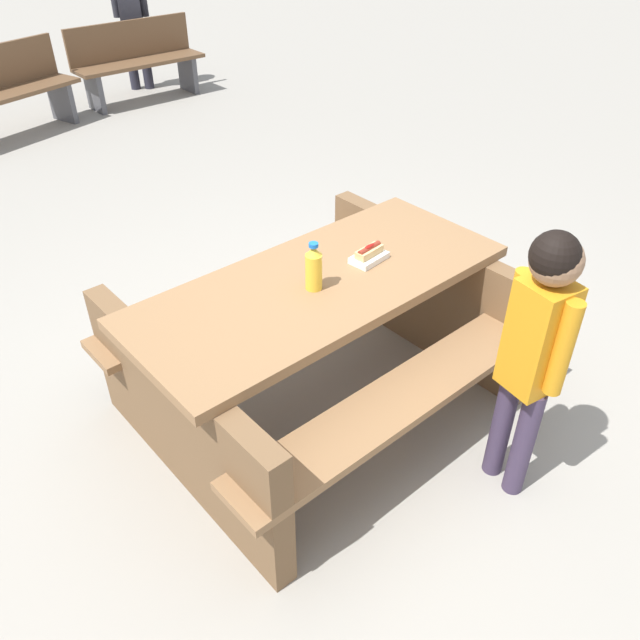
{
  "coord_description": "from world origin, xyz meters",
  "views": [
    {
      "loc": [
        -2.0,
        -1.38,
        2.28
      ],
      "look_at": [
        0.0,
        0.0,
        0.52
      ],
      "focal_mm": 35.43,
      "sensor_mm": 36.0,
      "label": 1
    }
  ],
  "objects_px": {
    "child_in_coat": "(537,338)",
    "picnic_table": "(320,333)",
    "hotdog_tray": "(369,255)",
    "park_bench_mid": "(2,91)",
    "soda_bottle": "(314,268)",
    "park_bench_near": "(137,60)"
  },
  "relations": [
    {
      "from": "soda_bottle",
      "to": "park_bench_near",
      "type": "relative_size",
      "value": 0.15
    },
    {
      "from": "soda_bottle",
      "to": "park_bench_near",
      "type": "xyz_separation_m",
      "value": [
        3.17,
        4.71,
        -0.4
      ]
    },
    {
      "from": "hotdog_tray",
      "to": "park_bench_mid",
      "type": "relative_size",
      "value": 0.13
    },
    {
      "from": "soda_bottle",
      "to": "child_in_coat",
      "type": "distance_m",
      "value": 0.97
    },
    {
      "from": "picnic_table",
      "to": "soda_bottle",
      "type": "bearing_deg",
      "value": -167.64
    },
    {
      "from": "picnic_table",
      "to": "child_in_coat",
      "type": "xyz_separation_m",
      "value": [
        0.05,
        -0.97,
        0.37
      ]
    },
    {
      "from": "soda_bottle",
      "to": "picnic_table",
      "type": "bearing_deg",
      "value": 12.36
    },
    {
      "from": "picnic_table",
      "to": "hotdog_tray",
      "type": "distance_m",
      "value": 0.44
    },
    {
      "from": "hotdog_tray",
      "to": "park_bench_near",
      "type": "bearing_deg",
      "value": 59.47
    },
    {
      "from": "picnic_table",
      "to": "park_bench_near",
      "type": "relative_size",
      "value": 1.35
    },
    {
      "from": "child_in_coat",
      "to": "park_bench_mid",
      "type": "height_order",
      "value": "child_in_coat"
    },
    {
      "from": "hotdog_tray",
      "to": "picnic_table",
      "type": "bearing_deg",
      "value": 161.19
    },
    {
      "from": "hotdog_tray",
      "to": "child_in_coat",
      "type": "distance_m",
      "value": 0.91
    },
    {
      "from": "hotdog_tray",
      "to": "park_bench_near",
      "type": "distance_m",
      "value": 5.57
    },
    {
      "from": "child_in_coat",
      "to": "picnic_table",
      "type": "bearing_deg",
      "value": 93.03
    },
    {
      "from": "child_in_coat",
      "to": "park_bench_near",
      "type": "xyz_separation_m",
      "value": [
        3.05,
        5.67,
        -0.36
      ]
    },
    {
      "from": "picnic_table",
      "to": "park_bench_mid",
      "type": "xyz_separation_m",
      "value": [
        1.48,
        4.86,
        0.0
      ]
    },
    {
      "from": "child_in_coat",
      "to": "park_bench_near",
      "type": "bearing_deg",
      "value": 61.75
    },
    {
      "from": "hotdog_tray",
      "to": "child_in_coat",
      "type": "xyz_separation_m",
      "value": [
        -0.22,
        -0.88,
        0.03
      ]
    },
    {
      "from": "hotdog_tray",
      "to": "child_in_coat",
      "type": "bearing_deg",
      "value": -104.17
    },
    {
      "from": "hotdog_tray",
      "to": "soda_bottle",
      "type": "bearing_deg",
      "value": 167.31
    },
    {
      "from": "picnic_table",
      "to": "hotdog_tray",
      "type": "relative_size",
      "value": 10.77
    }
  ]
}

